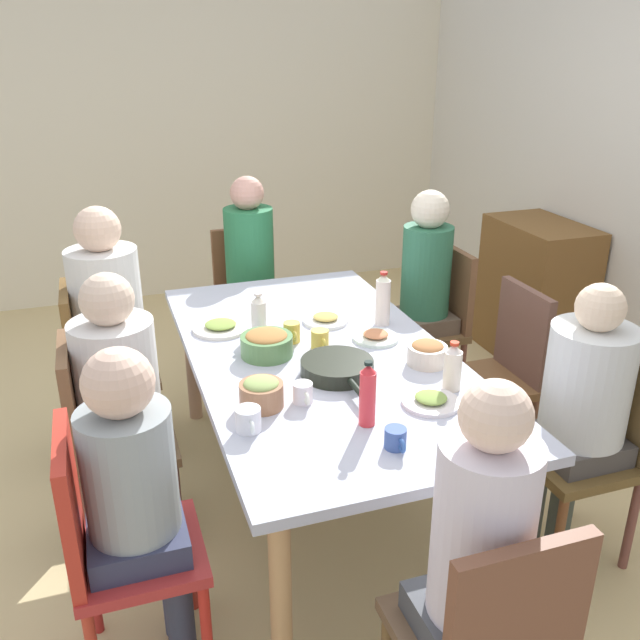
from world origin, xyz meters
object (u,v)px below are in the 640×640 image
object	(u,v)px
person_5	(121,386)
serving_pan	(338,368)
dining_table	(320,367)
chair_5	(103,433)
bottle_0	(368,395)
person_7	(424,283)
chair_4	(595,439)
person_3	(250,263)
bottle_1	(383,300)
person_1	(477,555)
bottle_3	(453,367)
cup_1	(396,438)
cup_4	(248,420)
person_2	(110,313)
bowl_2	(267,343)
plate_3	(376,337)
chair_3	(248,294)
side_cabinet	(535,292)
plate_0	(431,400)
cup_2	(292,332)
plate_2	(326,319)
cup_0	(303,393)
chair_2	(97,364)
person_4	(583,400)
chair_6	(501,368)
person_0	(136,486)
bowl_0	(261,393)
cup_3	(320,339)
bottle_2	(259,315)
chair_0	(111,541)
chair_7	(436,318)
plate_1	(221,327)

from	to	relation	value
person_5	serving_pan	xyz separation A→B (m)	(0.22, 0.82, 0.05)
dining_table	chair_5	bearing A→B (deg)	-90.00
bottle_0	person_7	bearing A→B (deg)	145.97
dining_table	chair_4	distance (m)	1.13
person_3	bottle_1	world-z (taller)	person_3
person_1	bottle_3	distance (m)	0.90
cup_1	cup_4	distance (m)	0.50
person_2	chair_4	bearing A→B (deg)	52.65
chair_5	bowl_2	world-z (taller)	chair_5
plate_3	cup_1	bearing A→B (deg)	-18.65
chair_3	side_cabinet	distance (m)	1.84
chair_4	person_3	bearing A→B (deg)	-154.87
plate_0	cup_2	bearing A→B (deg)	-154.98
plate_2	cup_0	bearing A→B (deg)	-25.29
person_2	bottle_3	world-z (taller)	person_2
chair_2	person_2	world-z (taller)	person_2
dining_table	bottle_0	size ratio (longest dim) A/B	8.27
side_cabinet	bottle_1	bearing A→B (deg)	-61.18
person_4	serving_pan	bearing A→B (deg)	-118.59
person_1	chair_5	size ratio (longest dim) A/B	1.37
cup_2	person_3	bearing A→B (deg)	175.97
person_3	person_7	size ratio (longest dim) A/B	1.01
chair_6	cup_1	size ratio (longest dim) A/B	8.30
person_0	plate_3	xyz separation A→B (m)	(-0.71, 1.10, 0.04)
chair_4	plate_2	bearing A→B (deg)	-141.37
cup_0	bottle_3	bearing A→B (deg)	81.79
bowl_2	cup_4	xyz separation A→B (m)	(0.56, -0.21, -0.01)
person_3	bowl_0	bearing A→B (deg)	-11.86
side_cabinet	serving_pan	bearing A→B (deg)	-56.18
bowl_2	plate_0	bearing A→B (deg)	37.91
dining_table	cup_3	distance (m)	0.12
plate_0	bottle_2	size ratio (longest dim) A/B	1.10
plate_3	bottle_2	xyz separation A→B (m)	(-0.23, -0.47, 0.08)
chair_0	side_cabinet	world-z (taller)	same
dining_table	side_cabinet	world-z (taller)	side_cabinet
chair_7	bowl_2	distance (m)	1.31
serving_pan	cup_4	world-z (taller)	cup_4
chair_4	cup_2	world-z (taller)	chair_4
chair_6	chair_7	size ratio (longest dim) A/B	1.00
person_0	chair_2	world-z (taller)	person_0
person_1	chair_3	distance (m)	2.66
plate_2	bottle_0	distance (m)	0.93
person_2	side_cabinet	size ratio (longest dim) A/B	1.41
bottle_2	person_1	bearing A→B (deg)	7.07
bowl_2	serving_pan	distance (m)	0.34
person_2	chair_3	world-z (taller)	person_2
person_3	plate_1	xyz separation A→B (m)	(0.90, -0.35, 0.00)
plate_2	person_3	bearing A→B (deg)	-172.16
plate_1	serving_pan	distance (m)	0.69
chair_6	bowl_2	size ratio (longest dim) A/B	4.11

